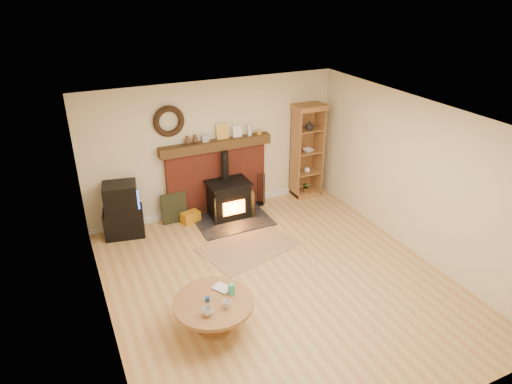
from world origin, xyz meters
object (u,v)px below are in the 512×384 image
curio_cabinet (306,151)px  coffee_table (214,307)px  tv_unit (123,211)px

curio_cabinet → coffee_table: curio_cabinet is taller
curio_cabinet → coffee_table: bearing=-136.0°
curio_cabinet → coffee_table: size_ratio=1.85×
curio_cabinet → coffee_table: (-3.20, -3.09, -0.62)m
curio_cabinet → tv_unit: bearing=-178.7°
tv_unit → coffee_table: 3.07m
tv_unit → curio_cabinet: bearing=1.3°
curio_cabinet → coffee_table: 4.49m
tv_unit → curio_cabinet: 3.86m
tv_unit → coffee_table: size_ratio=0.95×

